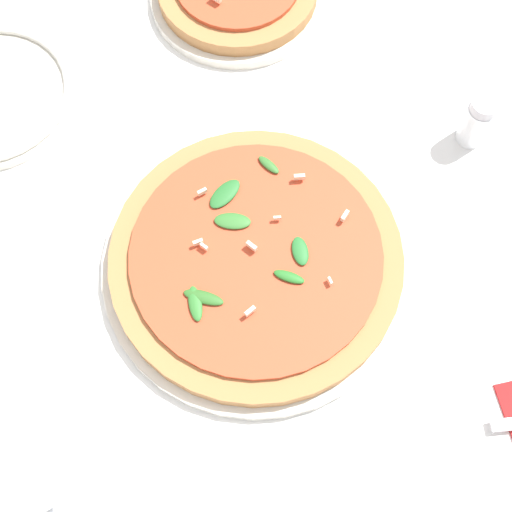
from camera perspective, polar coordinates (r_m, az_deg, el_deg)
The scene contains 4 objects.
ground_plane at distance 0.75m, azimuth 0.79°, elevation -1.19°, with size 6.00×6.00×0.00m, color white.
pizza_arugula_main at distance 0.74m, azimuth -0.01°, elevation -0.40°, with size 0.32×0.32×0.05m.
wine_glass at distance 0.60m, azimuth -16.90°, elevation -15.34°, with size 0.09×0.09×0.17m.
shaker_pepper at distance 0.84m, azimuth 17.28°, elevation 10.26°, with size 0.03×0.03×0.07m.
Camera 1 is at (-0.06, -0.28, 0.70)m, focal length 50.00 mm.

